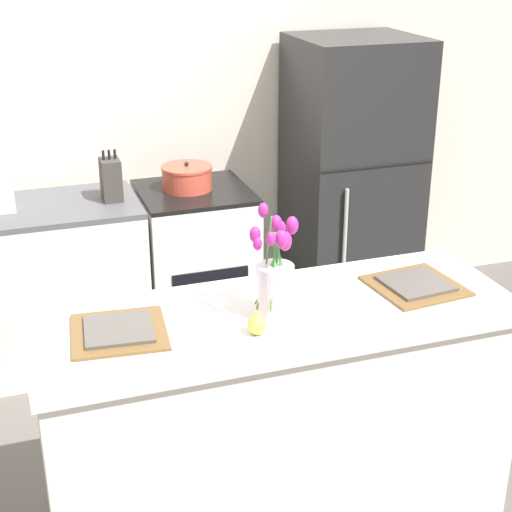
{
  "coord_description": "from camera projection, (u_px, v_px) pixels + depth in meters",
  "views": [
    {
      "loc": [
        -0.9,
        -2.39,
        2.27
      ],
      "look_at": [
        0.0,
        0.25,
        1.08
      ],
      "focal_mm": 55.0,
      "sensor_mm": 36.0,
      "label": 1
    }
  ],
  "objects": [
    {
      "name": "back_wall",
      "position": [
        157.0,
        98.0,
        4.45
      ],
      "size": [
        5.2,
        0.08,
        2.7
      ],
      "color": "silver",
      "rests_on": "ground_plane"
    },
    {
      "name": "kitchen_island",
      "position": [
        277.0,
        421.0,
        3.04
      ],
      "size": [
        1.8,
        0.66,
        0.96
      ],
      "color": "silver",
      "rests_on": "ground_plane"
    },
    {
      "name": "stove_range",
      "position": [
        197.0,
        266.0,
        4.48
      ],
      "size": [
        0.6,
        0.61,
        0.91
      ],
      "color": "silver",
      "rests_on": "ground_plane"
    },
    {
      "name": "refrigerator",
      "position": [
        351.0,
        184.0,
        4.61
      ],
      "size": [
        0.68,
        0.67,
        1.7
      ],
      "color": "black",
      "rests_on": "ground_plane"
    },
    {
      "name": "flower_vase",
      "position": [
        275.0,
        281.0,
        2.76
      ],
      "size": [
        0.17,
        0.16,
        0.43
      ],
      "color": "silver",
      "rests_on": "kitchen_island"
    },
    {
      "name": "pear_figurine",
      "position": [
        257.0,
        323.0,
        2.68
      ],
      "size": [
        0.07,
        0.07,
        0.11
      ],
      "color": "#E5CC4C",
      "rests_on": "kitchen_island"
    },
    {
      "name": "plate_setting_left",
      "position": [
        119.0,
        331.0,
        2.7
      ],
      "size": [
        0.36,
        0.36,
        0.02
      ],
      "color": "brown",
      "rests_on": "kitchen_island"
    },
    {
      "name": "plate_setting_right",
      "position": [
        415.0,
        285.0,
        3.04
      ],
      "size": [
        0.36,
        0.36,
        0.02
      ],
      "color": "brown",
      "rests_on": "kitchen_island"
    },
    {
      "name": "cooking_pot",
      "position": [
        187.0,
        178.0,
        4.28
      ],
      "size": [
        0.28,
        0.28,
        0.16
      ],
      "color": "#CC4C38",
      "rests_on": "stove_range"
    },
    {
      "name": "knife_block",
      "position": [
        111.0,
        179.0,
        4.1
      ],
      "size": [
        0.1,
        0.14,
        0.27
      ],
      "color": "#3D3833",
      "rests_on": "back_counter"
    }
  ]
}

